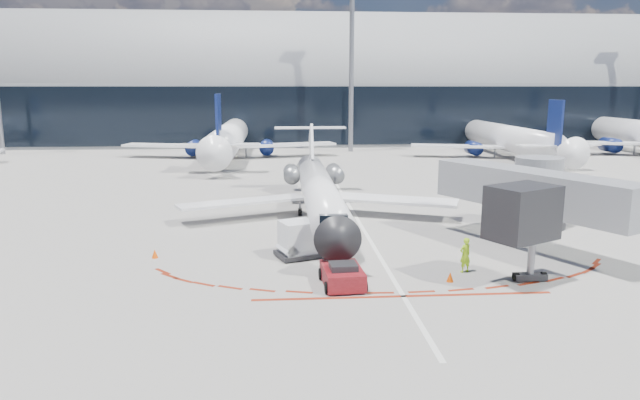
{
  "coord_description": "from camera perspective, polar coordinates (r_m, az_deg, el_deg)",
  "views": [
    {
      "loc": [
        -5.64,
        -36.09,
        9.53
      ],
      "look_at": [
        -3.13,
        -1.27,
        2.55
      ],
      "focal_mm": 32.0,
      "sensor_mm": 36.0,
      "label": 1
    }
  ],
  "objects": [
    {
      "name": "apron_centerline",
      "position": [
        39.67,
        4.17,
        -2.61
      ],
      "size": [
        0.25,
        40.0,
        0.01
      ],
      "primitive_type": "cube",
      "color": "silver",
      "rests_on": "ground"
    },
    {
      "name": "safety_cone_left",
      "position": [
        33.62,
        -16.19,
        -5.18
      ],
      "size": [
        0.36,
        0.36,
        0.5
      ],
      "primitive_type": "cone",
      "color": "#E94B04",
      "rests_on": "ground"
    },
    {
      "name": "terminal_building",
      "position": [
        101.23,
        -0.96,
        10.74
      ],
      "size": [
        150.0,
        24.15,
        24.0
      ],
      "color": "gray",
      "rests_on": "ground"
    },
    {
      "name": "jet_bridge",
      "position": [
        37.08,
        20.54,
        0.45
      ],
      "size": [
        10.03,
        15.2,
        4.9
      ],
      "color": "gray",
      "rests_on": "ground"
    },
    {
      "name": "bg_airliner_2",
      "position": [
        82.46,
        18.33,
        7.62
      ],
      "size": [
        31.11,
        32.94,
        10.07
      ],
      "primitive_type": null,
      "color": "white",
      "rests_on": "ground"
    },
    {
      "name": "apron_stop_bar",
      "position": [
        26.97,
        8.34,
        -9.5
      ],
      "size": [
        14.0,
        0.25,
        0.01
      ],
      "primitive_type": "cube",
      "color": "maroon",
      "rests_on": "ground"
    },
    {
      "name": "pushback_tug",
      "position": [
        27.89,
        2.24,
        -7.52
      ],
      "size": [
        2.16,
        4.72,
        1.21
      ],
      "rotation": [
        0.0,
        0.0,
        0.07
      ],
      "color": "#5D0D10",
      "rests_on": "ground"
    },
    {
      "name": "uld_container",
      "position": [
        32.23,
        -2.29,
        -3.98
      ],
      "size": [
        2.76,
        2.56,
        2.09
      ],
      "rotation": [
        0.0,
        0.0,
        0.36
      ],
      "color": "black",
      "rests_on": "ground"
    },
    {
      "name": "ramp_worker",
      "position": [
        30.67,
        14.31,
        -5.34
      ],
      "size": [
        0.8,
        0.68,
        1.86
      ],
      "primitive_type": "imported",
      "rotation": [
        0.0,
        0.0,
        3.55
      ],
      "color": "#B7FF1A",
      "rests_on": "ground"
    },
    {
      "name": "regional_jet",
      "position": [
        41.26,
        -0.11,
        0.97
      ],
      "size": [
        20.62,
        25.43,
        6.37
      ],
      "color": "white",
      "rests_on": "ground"
    },
    {
      "name": "safety_cone_right",
      "position": [
        29.22,
        12.88,
        -7.51
      ],
      "size": [
        0.36,
        0.36,
        0.5
      ],
      "primitive_type": "cone",
      "color": "#E94B04",
      "rests_on": "ground"
    },
    {
      "name": "light_mast_centre",
      "position": [
        84.81,
        3.16,
        13.3
      ],
      "size": [
        0.7,
        0.7,
        25.0
      ],
      "primitive_type": "cylinder",
      "color": "gray",
      "rests_on": "ground"
    },
    {
      "name": "ground",
      "position": [
        37.75,
        4.61,
        -3.35
      ],
      "size": [
        260.0,
        260.0,
        0.0
      ],
      "primitive_type": "plane",
      "color": "gray",
      "rests_on": "ground"
    },
    {
      "name": "bg_airliner_1",
      "position": [
        78.77,
        -9.04,
        8.2
      ],
      "size": [
        33.7,
        35.68,
        10.9
      ],
      "primitive_type": null,
      "color": "white",
      "rests_on": "ground"
    }
  ]
}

